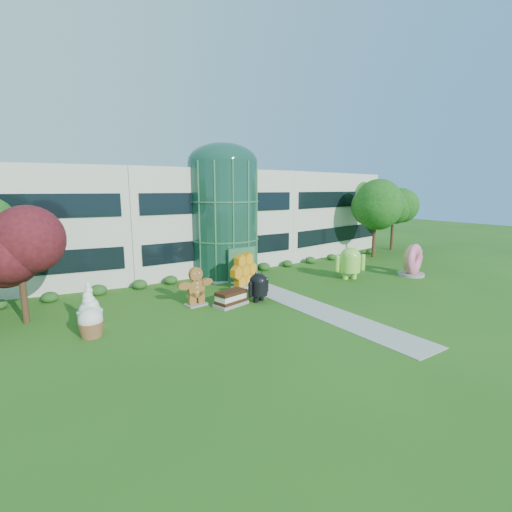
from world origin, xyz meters
TOP-DOWN VIEW (x-y plane):
  - ground at (0.00, 0.00)m, footprint 140.00×140.00m
  - building at (0.00, 18.00)m, footprint 46.00×15.00m
  - atrium at (0.00, 12.00)m, footprint 6.00×6.00m
  - walkway at (0.00, 2.00)m, footprint 2.40×20.00m
  - tree_red at (-15.50, 7.50)m, footprint 4.00×4.00m
  - trees_backdrop at (0.00, 13.00)m, footprint 52.00×8.00m
  - android_green at (7.91, 4.34)m, footprint 3.30×2.82m
  - android_black at (-2.13, 3.40)m, footprint 2.28×1.79m
  - donut at (13.31, 2.11)m, footprint 3.02×1.96m
  - gingerbread at (-6.01, 5.01)m, footprint 2.91×1.38m
  - ice_cream_sandwich at (-4.15, 3.65)m, footprint 2.48×1.66m
  - honeycomb at (-0.99, 7.10)m, footprint 3.29×2.18m
  - froyo at (-12.52, 4.96)m, footprint 1.49×1.49m
  - cupcake at (-12.79, 3.19)m, footprint 1.43×1.43m

SIDE VIEW (x-z plane):
  - ground at x=0.00m, z-range 0.00..0.00m
  - walkway at x=0.00m, z-range 0.00..0.04m
  - ice_cream_sandwich at x=-4.15m, z-range 0.00..1.01m
  - cupcake at x=-12.79m, z-range 0.00..1.57m
  - android_black at x=-2.13m, z-range 0.00..2.29m
  - honeycomb at x=-0.99m, z-range 0.00..2.44m
  - froyo at x=-12.52m, z-range 0.00..2.52m
  - gingerbread at x=-6.01m, z-range 0.00..2.60m
  - donut at x=13.31m, z-range 0.00..2.89m
  - android_green at x=7.91m, z-range 0.00..3.16m
  - tree_red at x=-15.50m, z-range 0.00..6.00m
  - trees_backdrop at x=0.00m, z-range 0.00..8.40m
  - building at x=0.00m, z-range 0.00..9.30m
  - atrium at x=0.00m, z-range 0.00..9.80m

